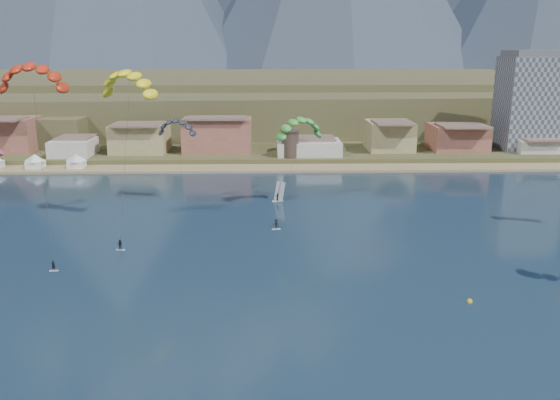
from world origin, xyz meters
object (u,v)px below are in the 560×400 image
buoy (470,301)px  watchtower (290,143)px  kitesurfer_green (300,125)px  apartment_tower (532,101)px  kitesurfer_red (32,73)px  kitesurfer_yellow (128,80)px  windsurfer (279,195)px

buoy → watchtower: bearing=101.9°
kitesurfer_green → buoy: (21.54, -50.43, -18.42)m
apartment_tower → buoy: (-58.52, -115.64, -17.68)m
watchtower → kitesurfer_red: 93.70m
kitesurfer_green → buoy: 57.85m
kitesurfer_yellow → windsurfer: size_ratio=7.13×
kitesurfer_yellow → windsurfer: 43.79m
kitesurfer_yellow → kitesurfer_green: bearing=19.3°
watchtower → buoy: watchtower is taller
apartment_tower → watchtower: 82.02m
apartment_tower → kitesurfer_red: apartment_tower is taller
apartment_tower → windsurfer: apartment_tower is taller
kitesurfer_red → apartment_tower: bearing=36.1°
kitesurfer_red → kitesurfer_yellow: 19.40m
watchtower → kitesurfer_green: kitesurfer_green is taller
kitesurfer_yellow → windsurfer: bearing=31.3°
kitesurfer_red → buoy: (67.45, -23.76, -30.73)m
kitesurfer_yellow → buoy: size_ratio=41.78×
windsurfer → kitesurfer_yellow: bearing=-148.7°
apartment_tower → kitesurfer_green: size_ratio=1.34×
kitesurfer_red → buoy: kitesurfer_red is taller
apartment_tower → kitesurfer_yellow: size_ratio=0.97×
buoy → apartment_tower: bearing=63.2°
kitesurfer_yellow → kitesurfer_green: kitesurfer_yellow is taller
watchtower → apartment_tower: bearing=9.9°
kitesurfer_red → kitesurfer_yellow: kitesurfer_red is taller
apartment_tower → watchtower: apartment_tower is taller
kitesurfer_green → windsurfer: bearing=126.8°
kitesurfer_yellow → windsurfer: (29.18, 17.75, -27.41)m
kitesurfer_green → kitesurfer_yellow: bearing=-160.7°
watchtower → kitesurfer_red: size_ratio=0.25×
windsurfer → kitesurfer_red: bearing=-141.8°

